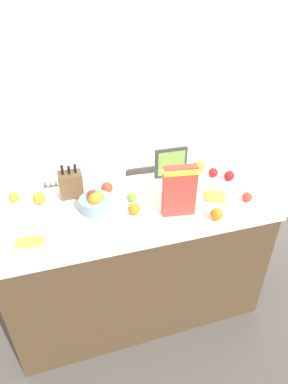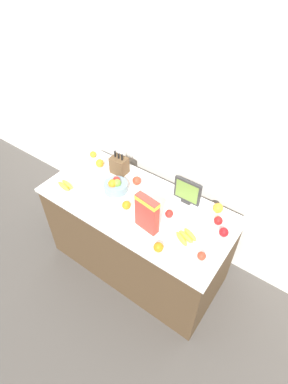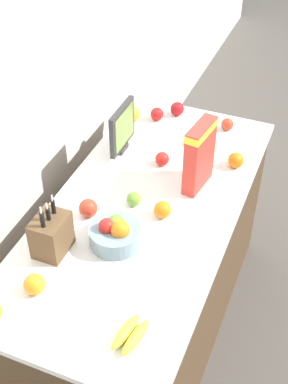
{
  "view_description": "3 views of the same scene",
  "coord_description": "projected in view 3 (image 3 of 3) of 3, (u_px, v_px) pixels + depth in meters",
  "views": [
    {
      "loc": [
        -0.43,
        -1.61,
        2.04
      ],
      "look_at": [
        0.05,
        -0.04,
        1.05
      ],
      "focal_mm": 28.0,
      "sensor_mm": 36.0,
      "label": 1
    },
    {
      "loc": [
        1.13,
        -1.45,
        2.82
      ],
      "look_at": [
        0.04,
        0.05,
        1.05
      ],
      "focal_mm": 28.0,
      "sensor_mm": 36.0,
      "label": 2
    },
    {
      "loc": [
        -1.66,
        -0.67,
        2.54
      ],
      "look_at": [
        -0.06,
        -0.02,
        1.06
      ],
      "focal_mm": 50.0,
      "sensor_mm": 36.0,
      "label": 3
    }
  ],
  "objects": [
    {
      "name": "apple_leftmost",
      "position": [
        162.0,
        159.0,
        2.62
      ],
      "size": [
        0.07,
        0.07,
        0.07
      ],
      "primitive_type": "sphere",
      "color": "red",
      "rests_on": "counter"
    },
    {
      "name": "apple_front",
      "position": [
        157.0,
        114.0,
        2.92
      ],
      "size": [
        0.07,
        0.07,
        0.07
      ],
      "primitive_type": "sphere",
      "color": "red",
      "rests_on": "counter"
    },
    {
      "name": "banana_bunch_left",
      "position": [
        199.0,
        141.0,
        2.75
      ],
      "size": [
        0.19,
        0.18,
        0.04
      ],
      "rotation": [
        0.0,
        0.0,
        5.86
      ],
      "color": "yellow",
      "rests_on": "counter"
    },
    {
      "name": "orange_front_center",
      "position": [
        132.0,
        114.0,
        2.91
      ],
      "size": [
        0.09,
        0.09,
        0.09
      ],
      "primitive_type": "sphere",
      "color": "orange",
      "rests_on": "counter"
    },
    {
      "name": "apple_middle",
      "position": [
        134.0,
        199.0,
        2.39
      ],
      "size": [
        0.07,
        0.07,
        0.07
      ],
      "primitive_type": "sphere",
      "color": "#6B9E33",
      "rests_on": "counter"
    },
    {
      "name": "banana_bunch_right",
      "position": [
        131.0,
        335.0,
        1.86
      ],
      "size": [
        0.18,
        0.11,
        0.04
      ],
      "rotation": [
        0.0,
        0.0,
        6.07
      ],
      "color": "yellow",
      "rests_on": "counter"
    },
    {
      "name": "orange_mid_right",
      "position": [
        162.0,
        210.0,
        2.33
      ],
      "size": [
        0.08,
        0.08,
        0.08
      ],
      "primitive_type": "sphere",
      "color": "orange",
      "rests_on": "counter"
    },
    {
      "name": "small_monitor",
      "position": [
        122.0,
        128.0,
        2.64
      ],
      "size": [
        0.25,
        0.03,
        0.25
      ],
      "color": "#2D2D2D",
      "rests_on": "counter"
    },
    {
      "name": "counter",
      "position": [
        145.0,
        274.0,
        2.71
      ],
      "size": [
        1.76,
        0.81,
        0.93
      ],
      "color": "#4C3823",
      "rests_on": "ground_plane"
    },
    {
      "name": "orange_near_bowl",
      "position": [
        34.0,
        284.0,
        2.01
      ],
      "size": [
        0.08,
        0.08,
        0.08
      ],
      "primitive_type": "sphere",
      "color": "orange",
      "rests_on": "counter"
    },
    {
      "name": "apple_rear",
      "position": [
        177.0,
        109.0,
        2.96
      ],
      "size": [
        0.08,
        0.08,
        0.08
      ],
      "primitive_type": "sphere",
      "color": "#A31419",
      "rests_on": "counter"
    },
    {
      "name": "ground_plane",
      "position": [
        145.0,
        328.0,
        3.01
      ],
      "size": [
        14.0,
        14.0,
        0.0
      ],
      "primitive_type": "plane",
      "color": "#514C47"
    },
    {
      "name": "fruit_bowl",
      "position": [
        115.0,
        233.0,
        2.2
      ],
      "size": [
        0.22,
        0.22,
        0.13
      ],
      "color": "gray",
      "rests_on": "counter"
    },
    {
      "name": "orange_mid_left",
      "position": [
        236.0,
        160.0,
        2.6
      ],
      "size": [
        0.08,
        0.08,
        0.08
      ],
      "primitive_type": "sphere",
      "color": "orange",
      "rests_on": "counter"
    },
    {
      "name": "apple_near_bananas",
      "position": [
        88.0,
        208.0,
        2.33
      ],
      "size": [
        0.08,
        0.08,
        0.08
      ],
      "primitive_type": "sphere",
      "color": "red",
      "rests_on": "counter"
    },
    {
      "name": "apple_rightmost",
      "position": [
        227.0,
        124.0,
        2.85
      ],
      "size": [
        0.07,
        0.07,
        0.07
      ],
      "primitive_type": "sphere",
      "color": "red",
      "rests_on": "counter"
    },
    {
      "name": "wall_back",
      "position": [
        14.0,
        107.0,
        2.34
      ],
      "size": [
        9.0,
        0.06,
        2.6
      ],
      "color": "silver",
      "rests_on": "ground_plane"
    },
    {
      "name": "cereal_box",
      "position": [
        199.0,
        154.0,
        2.4
      ],
      "size": [
        0.21,
        0.09,
        0.33
      ],
      "rotation": [
        0.0,
        0.0,
        -0.14
      ],
      "color": "red",
      "rests_on": "counter"
    },
    {
      "name": "knife_block",
      "position": [
        51.0,
        234.0,
        2.14
      ],
      "size": [
        0.16,
        0.12,
        0.27
      ],
      "color": "brown",
      "rests_on": "counter"
    }
  ]
}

